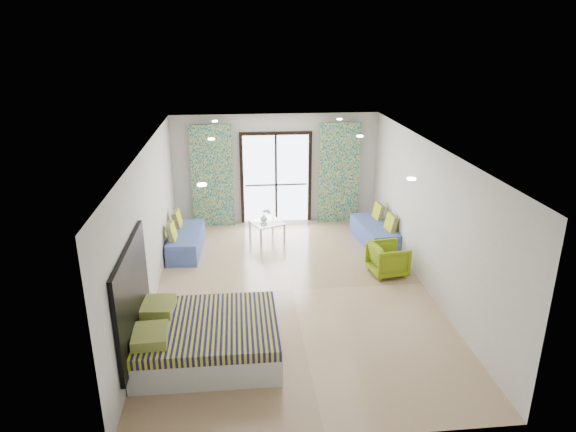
{
  "coord_description": "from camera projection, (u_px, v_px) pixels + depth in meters",
  "views": [
    {
      "loc": [
        -0.93,
        -8.48,
        4.55
      ],
      "look_at": [
        0.01,
        0.88,
        1.15
      ],
      "focal_mm": 32.0,
      "sensor_mm": 36.0,
      "label": 1
    }
  ],
  "objects": [
    {
      "name": "downlight_f",
      "position": [
        340.0,
        119.0,
        11.6
      ],
      "size": [
        0.12,
        0.12,
        0.02
      ],
      "primitive_type": "cylinder",
      "color": "#FFE0B2",
      "rests_on": "ceiling"
    },
    {
      "name": "balcony_rail",
      "position": [
        276.0,
        185.0,
        12.73
      ],
      "size": [
        1.52,
        0.03,
        0.04
      ],
      "primitive_type": "cube",
      "color": "#595451",
      "rests_on": "balcony_door"
    },
    {
      "name": "wall_left",
      "position": [
        149.0,
        227.0,
        8.87
      ],
      "size": [
        0.01,
        7.5,
        2.7
      ],
      "primitive_type": null,
      "color": "silver",
      "rests_on": "ground"
    },
    {
      "name": "armchair",
      "position": [
        388.0,
        258.0,
        10.09
      ],
      "size": [
        0.72,
        0.76,
        0.7
      ],
      "primitive_type": "imported",
      "rotation": [
        0.0,
        0.0,
        1.72
      ],
      "color": "olive",
      "rests_on": "floor"
    },
    {
      "name": "floor",
      "position": [
        292.0,
        290.0,
        9.57
      ],
      "size": [
        5.0,
        7.5,
        0.01
      ],
      "primitive_type": null,
      "color": "#A0815F",
      "rests_on": "ground"
    },
    {
      "name": "daybed_right",
      "position": [
        375.0,
        232.0,
        11.62
      ],
      "size": [
        0.79,
        1.67,
        0.8
      ],
      "rotation": [
        0.0,
        0.0,
        0.1
      ],
      "color": "#465EA8",
      "rests_on": "floor"
    },
    {
      "name": "wall_back",
      "position": [
        276.0,
        169.0,
        12.62
      ],
      "size": [
        5.0,
        0.01,
        2.7
      ],
      "primitive_type": null,
      "color": "silver",
      "rests_on": "ground"
    },
    {
      "name": "bed",
      "position": [
        206.0,
        338.0,
        7.53
      ],
      "size": [
        2.07,
        1.69,
        0.71
      ],
      "color": "silver",
      "rests_on": "floor"
    },
    {
      "name": "downlight_c",
      "position": [
        211.0,
        139.0,
        9.46
      ],
      "size": [
        0.12,
        0.12,
        0.02
      ],
      "primitive_type": "cylinder",
      "color": "#FFE0B2",
      "rests_on": "ceiling"
    },
    {
      "name": "downlight_d",
      "position": [
        360.0,
        136.0,
        9.73
      ],
      "size": [
        0.12,
        0.12,
        0.02
      ],
      "primitive_type": "cylinder",
      "color": "#FFE0B2",
      "rests_on": "ceiling"
    },
    {
      "name": "curtain_left",
      "position": [
        212.0,
        176.0,
        12.34
      ],
      "size": [
        1.0,
        0.1,
        2.5
      ],
      "primitive_type": "cube",
      "color": "white",
      "rests_on": "floor"
    },
    {
      "name": "wall_front",
      "position": [
        329.0,
        342.0,
        5.6
      ],
      "size": [
        5.0,
        0.01,
        2.7
      ],
      "primitive_type": null,
      "color": "silver",
      "rests_on": "ground"
    },
    {
      "name": "balcony_door",
      "position": [
        276.0,
        173.0,
        12.62
      ],
      "size": [
        1.76,
        0.08,
        2.28
      ],
      "color": "black",
      "rests_on": "floor"
    },
    {
      "name": "coffee_table",
      "position": [
        267.0,
        224.0,
        11.7
      ],
      "size": [
        0.88,
        0.88,
        0.78
      ],
      "rotation": [
        0.0,
        0.0,
        0.4
      ],
      "color": "silver",
      "rests_on": "floor"
    },
    {
      "name": "downlight_e",
      "position": [
        215.0,
        121.0,
        11.33
      ],
      "size": [
        0.12,
        0.12,
        0.02
      ],
      "primitive_type": "cylinder",
      "color": "#FFE0B2",
      "rests_on": "ceiling"
    },
    {
      "name": "wall_right",
      "position": [
        428.0,
        217.0,
        9.34
      ],
      "size": [
        0.01,
        7.5,
        2.7
      ],
      "primitive_type": null,
      "color": "silver",
      "rests_on": "ground"
    },
    {
      "name": "downlight_a",
      "position": [
        202.0,
        185.0,
        6.66
      ],
      "size": [
        0.12,
        0.12,
        0.02
      ],
      "primitive_type": "cylinder",
      "color": "#FFE0B2",
      "rests_on": "ceiling"
    },
    {
      "name": "ceiling",
      "position": [
        292.0,
        147.0,
        8.65
      ],
      "size": [
        5.0,
        7.5,
        0.01
      ],
      "primitive_type": null,
      "color": "silver",
      "rests_on": "ground"
    },
    {
      "name": "downlight_b",
      "position": [
        411.0,
        179.0,
        6.92
      ],
      "size": [
        0.12,
        0.12,
        0.02
      ],
      "primitive_type": "cylinder",
      "color": "#FFE0B2",
      "rests_on": "ceiling"
    },
    {
      "name": "switch_plate",
      "position": [
        146.0,
        259.0,
        8.35
      ],
      "size": [
        0.02,
        0.1,
        0.1
      ],
      "primitive_type": "cube",
      "color": "silver",
      "rests_on": "wall_left"
    },
    {
      "name": "vase",
      "position": [
        264.0,
        218.0,
        11.71
      ],
      "size": [
        0.17,
        0.18,
        0.16
      ],
      "primitive_type": "imported",
      "rotation": [
        0.0,
        0.0,
        0.05
      ],
      "color": "white",
      "rests_on": "coffee_table"
    },
    {
      "name": "curtain_right",
      "position": [
        339.0,
        173.0,
        12.63
      ],
      "size": [
        1.0,
        0.1,
        2.5
      ],
      "primitive_type": "cube",
      "color": "white",
      "rests_on": "floor"
    },
    {
      "name": "daybed_left",
      "position": [
        186.0,
        241.0,
        11.15
      ],
      "size": [
        0.72,
        1.68,
        0.81
      ],
      "rotation": [
        0.0,
        0.0,
        -0.05
      ],
      "color": "#465EA8",
      "rests_on": "floor"
    },
    {
      "name": "headboard",
      "position": [
        133.0,
        296.0,
        7.19
      ],
      "size": [
        0.06,
        2.1,
        1.5
      ],
      "primitive_type": "cube",
      "color": "black",
      "rests_on": "floor"
    }
  ]
}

